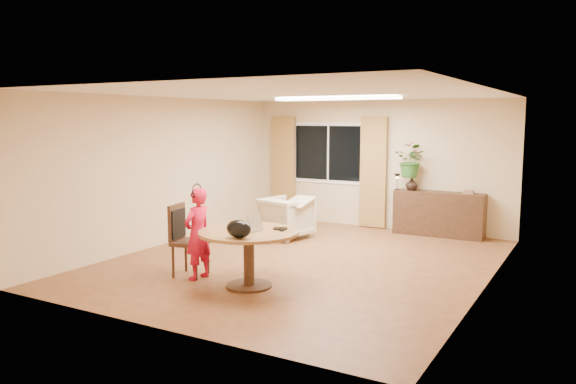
% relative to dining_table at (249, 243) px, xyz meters
% --- Properties ---
extents(floor, '(6.50, 6.50, 0.00)m').
position_rel_dining_table_xyz_m(floor, '(0.00, 1.51, -0.60)').
color(floor, brown).
rests_on(floor, ground).
extents(ceiling, '(6.50, 6.50, 0.00)m').
position_rel_dining_table_xyz_m(ceiling, '(0.00, 1.51, 2.00)').
color(ceiling, white).
rests_on(ceiling, wall_back).
extents(wall_back, '(5.50, 0.00, 5.50)m').
position_rel_dining_table_xyz_m(wall_back, '(0.00, 4.76, 0.70)').
color(wall_back, '#DAB78D').
rests_on(wall_back, floor).
extents(wall_left, '(0.00, 6.50, 6.50)m').
position_rel_dining_table_xyz_m(wall_left, '(-2.75, 1.51, 0.70)').
color(wall_left, '#DAB78D').
rests_on(wall_left, floor).
extents(wall_right, '(0.00, 6.50, 6.50)m').
position_rel_dining_table_xyz_m(wall_right, '(2.75, 1.51, 0.70)').
color(wall_right, '#DAB78D').
rests_on(wall_right, floor).
extents(window, '(1.70, 0.03, 1.30)m').
position_rel_dining_table_xyz_m(window, '(-1.10, 4.75, 0.90)').
color(window, white).
rests_on(window, wall_back).
extents(curtain_left, '(0.55, 0.08, 2.25)m').
position_rel_dining_table_xyz_m(curtain_left, '(-2.15, 4.67, 0.55)').
color(curtain_left, brown).
rests_on(curtain_left, wall_back).
extents(curtain_right, '(0.55, 0.08, 2.25)m').
position_rel_dining_table_xyz_m(curtain_right, '(-0.05, 4.67, 0.55)').
color(curtain_right, brown).
rests_on(curtain_right, wall_back).
extents(ceiling_panel, '(2.20, 0.35, 0.05)m').
position_rel_dining_table_xyz_m(ceiling_panel, '(0.00, 2.71, 1.97)').
color(ceiling_panel, white).
rests_on(ceiling_panel, ceiling).
extents(dining_table, '(1.33, 1.33, 0.76)m').
position_rel_dining_table_xyz_m(dining_table, '(0.00, 0.00, 0.00)').
color(dining_table, brown).
rests_on(dining_table, floor).
extents(dining_chair, '(0.56, 0.53, 1.02)m').
position_rel_dining_table_xyz_m(dining_chair, '(-1.01, 0.04, -0.08)').
color(dining_chair, black).
rests_on(dining_chair, floor).
extents(child, '(0.49, 0.34, 1.28)m').
position_rel_dining_table_xyz_m(child, '(-0.83, -0.03, 0.04)').
color(child, '#B81C0E').
rests_on(child, floor).
extents(laptop, '(0.40, 0.30, 0.24)m').
position_rel_dining_table_xyz_m(laptop, '(-0.07, 0.03, 0.28)').
color(laptop, '#B7B7BC').
rests_on(laptop, dining_table).
extents(tumbler, '(0.08, 0.08, 0.10)m').
position_rel_dining_table_xyz_m(tumbler, '(0.02, 0.22, 0.21)').
color(tumbler, white).
rests_on(tumbler, dining_table).
extents(wine_glass, '(0.07, 0.07, 0.19)m').
position_rel_dining_table_xyz_m(wine_glass, '(0.40, 0.20, 0.26)').
color(wine_glass, white).
rests_on(wine_glass, dining_table).
extents(pot_lid, '(0.25, 0.25, 0.03)m').
position_rel_dining_table_xyz_m(pot_lid, '(0.30, 0.31, 0.18)').
color(pot_lid, white).
rests_on(pot_lid, dining_table).
extents(handbag, '(0.35, 0.20, 0.23)m').
position_rel_dining_table_xyz_m(handbag, '(0.14, -0.43, 0.28)').
color(handbag, black).
rests_on(handbag, dining_table).
extents(armchair, '(0.98, 1.00, 0.77)m').
position_rel_dining_table_xyz_m(armchair, '(-1.11, 2.94, -0.21)').
color(armchair, beige).
rests_on(armchair, floor).
extents(throw, '(0.51, 0.60, 0.03)m').
position_rel_dining_table_xyz_m(throw, '(-0.84, 2.94, 0.19)').
color(throw, beige).
rests_on(throw, armchair).
extents(sideboard, '(1.69, 0.41, 0.84)m').
position_rel_dining_table_xyz_m(sideboard, '(1.34, 4.52, -0.17)').
color(sideboard, black).
rests_on(sideboard, floor).
extents(vase, '(0.26, 0.26, 0.25)m').
position_rel_dining_table_xyz_m(vase, '(0.80, 4.52, 0.37)').
color(vase, black).
rests_on(vase, sideboard).
extents(bouquet, '(0.66, 0.59, 0.66)m').
position_rel_dining_table_xyz_m(bouquet, '(0.78, 4.52, 0.83)').
color(bouquet, '#316124').
rests_on(bouquet, vase).
extents(book_stack, '(0.19, 0.15, 0.08)m').
position_rel_dining_table_xyz_m(book_stack, '(1.88, 4.52, 0.29)').
color(book_stack, brown).
rests_on(book_stack, sideboard).
extents(desk_lamp, '(0.15, 0.15, 0.34)m').
position_rel_dining_table_xyz_m(desk_lamp, '(0.52, 4.47, 0.42)').
color(desk_lamp, black).
rests_on(desk_lamp, sideboard).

